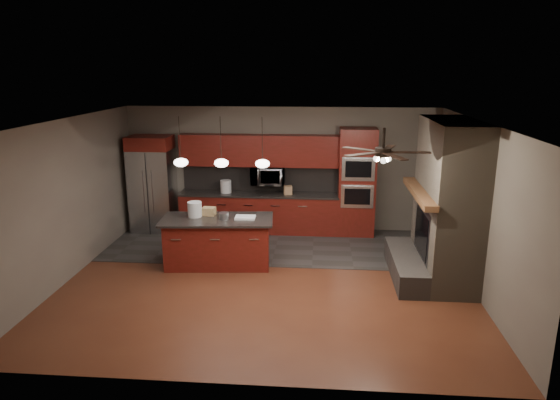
# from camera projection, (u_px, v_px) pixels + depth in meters

# --- Properties ---
(ground) EXTENTS (7.00, 7.00, 0.00)m
(ground) POSITION_uv_depth(u_px,v_px,m) (267.00, 280.00, 8.81)
(ground) COLOR #5D2F1C
(ground) RESTS_ON ground
(ceiling) EXTENTS (7.00, 6.00, 0.02)m
(ceiling) POSITION_uv_depth(u_px,v_px,m) (266.00, 121.00, 8.09)
(ceiling) COLOR white
(ceiling) RESTS_ON back_wall
(back_wall) EXTENTS (7.00, 0.02, 2.80)m
(back_wall) POSITION_uv_depth(u_px,v_px,m) (281.00, 169.00, 11.34)
(back_wall) COLOR #696254
(back_wall) RESTS_ON ground
(right_wall) EXTENTS (0.02, 6.00, 2.80)m
(right_wall) POSITION_uv_depth(u_px,v_px,m) (479.00, 209.00, 8.17)
(right_wall) COLOR #696254
(right_wall) RESTS_ON ground
(left_wall) EXTENTS (0.02, 6.00, 2.80)m
(left_wall) POSITION_uv_depth(u_px,v_px,m) (68.00, 200.00, 8.72)
(left_wall) COLOR #696254
(left_wall) RESTS_ON ground
(slate_tile_patch) EXTENTS (7.00, 2.40, 0.01)m
(slate_tile_patch) POSITION_uv_depth(u_px,v_px,m) (276.00, 245.00, 10.54)
(slate_tile_patch) COLOR #34312F
(slate_tile_patch) RESTS_ON ground
(fireplace_column) EXTENTS (1.30, 2.10, 2.80)m
(fireplace_column) POSITION_uv_depth(u_px,v_px,m) (444.00, 207.00, 8.62)
(fireplace_column) COLOR #675B49
(fireplace_column) RESTS_ON ground
(back_cabinetry) EXTENTS (3.59, 0.64, 2.20)m
(back_cabinetry) POSITION_uv_depth(u_px,v_px,m) (259.00, 193.00, 11.26)
(back_cabinetry) COLOR maroon
(back_cabinetry) RESTS_ON ground
(oven_tower) EXTENTS (0.80, 0.63, 2.38)m
(oven_tower) POSITION_uv_depth(u_px,v_px,m) (357.00, 182.00, 10.96)
(oven_tower) COLOR maroon
(oven_tower) RESTS_ON ground
(microwave) EXTENTS (0.73, 0.41, 0.50)m
(microwave) POSITION_uv_depth(u_px,v_px,m) (268.00, 175.00, 11.14)
(microwave) COLOR silver
(microwave) RESTS_ON back_cabinetry
(refrigerator) EXTENTS (0.94, 0.75, 2.17)m
(refrigerator) POSITION_uv_depth(u_px,v_px,m) (153.00, 184.00, 11.28)
(refrigerator) COLOR silver
(refrigerator) RESTS_ON ground
(kitchen_island) EXTENTS (2.14, 1.12, 0.92)m
(kitchen_island) POSITION_uv_depth(u_px,v_px,m) (218.00, 242.00, 9.39)
(kitchen_island) COLOR maroon
(kitchen_island) RESTS_ON ground
(white_bucket) EXTENTS (0.30, 0.30, 0.28)m
(white_bucket) POSITION_uv_depth(u_px,v_px,m) (195.00, 209.00, 9.36)
(white_bucket) COLOR silver
(white_bucket) RESTS_ON kitchen_island
(paint_can) EXTENTS (0.24, 0.24, 0.13)m
(paint_can) POSITION_uv_depth(u_px,v_px,m) (224.00, 216.00, 9.22)
(paint_can) COLOR #A2A2A7
(paint_can) RESTS_ON kitchen_island
(paint_tray) EXTENTS (0.38, 0.27, 0.04)m
(paint_tray) POSITION_uv_depth(u_px,v_px,m) (245.00, 217.00, 9.28)
(paint_tray) COLOR white
(paint_tray) RESTS_ON kitchen_island
(cardboard_box) EXTENTS (0.26, 0.20, 0.15)m
(cardboard_box) POSITION_uv_depth(u_px,v_px,m) (209.00, 211.00, 9.46)
(cardboard_box) COLOR tan
(cardboard_box) RESTS_ON kitchen_island
(counter_bucket) EXTENTS (0.25, 0.25, 0.28)m
(counter_bucket) POSITION_uv_depth(u_px,v_px,m) (226.00, 186.00, 11.24)
(counter_bucket) COLOR silver
(counter_bucket) RESTS_ON back_cabinetry
(counter_box) EXTENTS (0.20, 0.17, 0.20)m
(counter_box) POSITION_uv_depth(u_px,v_px,m) (288.00, 190.00, 11.09)
(counter_box) COLOR #AB8058
(counter_box) RESTS_ON back_cabinetry
(pendant_left) EXTENTS (0.26, 0.26, 0.92)m
(pendant_left) POSITION_uv_depth(u_px,v_px,m) (181.00, 162.00, 9.11)
(pendant_left) COLOR black
(pendant_left) RESTS_ON ceiling
(pendant_center) EXTENTS (0.26, 0.26, 0.92)m
(pendant_center) POSITION_uv_depth(u_px,v_px,m) (221.00, 163.00, 9.05)
(pendant_center) COLOR black
(pendant_center) RESTS_ON ceiling
(pendant_right) EXTENTS (0.26, 0.26, 0.92)m
(pendant_right) POSITION_uv_depth(u_px,v_px,m) (262.00, 163.00, 8.99)
(pendant_right) COLOR black
(pendant_right) RESTS_ON ceiling
(ceiling_fan) EXTENTS (1.27, 1.33, 0.41)m
(ceiling_fan) POSITION_uv_depth(u_px,v_px,m) (383.00, 151.00, 7.26)
(ceiling_fan) COLOR black
(ceiling_fan) RESTS_ON ceiling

